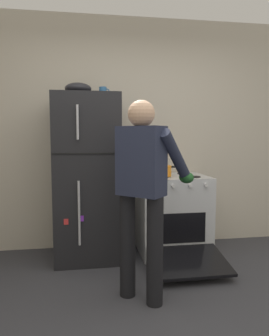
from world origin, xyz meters
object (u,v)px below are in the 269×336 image
stove_range (173,215)px  person_cook (144,182)px  mixing_bowl (78,89)px  refrigerator (87,178)px  coffee_mug (103,91)px  red_pot (160,171)px

stove_range → person_cook: bearing=-118.4°
person_cook → mixing_bowl: 1.40m
refrigerator → coffee_mug: coffee_mug is taller
refrigerator → stove_range: size_ratio=1.46×
coffee_mug → stove_range: bearing=-5.0°
red_pot → coffee_mug: bearing=170.7°
refrigerator → person_cook: refrigerator is taller
stove_range → mixing_bowl: size_ratio=4.33×
mixing_bowl → coffee_mug: bearing=10.8°
mixing_bowl → person_cook: bearing=-62.0°
stove_range → coffee_mug: bearing=175.0°
refrigerator → coffee_mug: 0.94m
stove_range → red_pot: red_pot is taller
stove_range → mixing_bowl: mixing_bowl is taller
stove_range → red_pot: (-0.16, -0.03, 0.51)m
person_cook → coffee_mug: 1.35m
coffee_mug → mixing_bowl: (-0.26, -0.05, 0.01)m
refrigerator → coffee_mug: size_ratio=15.66×
refrigerator → mixing_bowl: mixing_bowl is taller
stove_range → red_pot: bearing=-168.5°
stove_range → mixing_bowl: (-1.03, 0.02, 1.38)m
red_pot → coffee_mug: 1.06m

